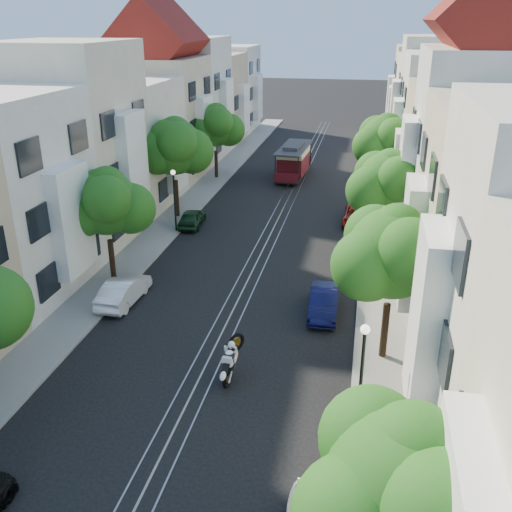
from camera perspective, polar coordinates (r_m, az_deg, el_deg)
The scene contains 24 objects.
ground at distance 42.89m, azimuth 2.64°, elevation 4.57°, with size 200.00×200.00×0.00m, color black.
sidewalk_east at distance 42.48m, azimuth 12.38°, elevation 3.96°, with size 2.50×80.00×0.12m, color gray.
sidewalk_west at distance 44.46m, azimuth -6.67°, elevation 5.18°, with size 2.50×80.00×0.12m, color gray.
rail_left at distance 42.97m, azimuth 1.91°, elevation 4.63°, with size 0.06×80.00×0.02m, color gray.
rail_slot at distance 42.89m, azimuth 2.64°, elevation 4.58°, with size 0.06×80.00×0.02m, color gray.
rail_right at distance 42.82m, azimuth 3.37°, elevation 4.54°, with size 0.06×80.00×0.02m, color gray.
lane_line at distance 42.89m, azimuth 2.64°, elevation 4.57°, with size 0.08×80.00×0.01m, color tan.
townhouses_east at distance 41.49m, azimuth 19.45°, elevation 10.11°, with size 7.75×72.00×12.00m.
townhouses_west at distance 44.77m, azimuth -12.77°, elevation 11.54°, with size 7.75×72.00×11.76m.
tree_e_a at distance 12.98m, azimuth 14.89°, elevation -21.89°, with size 4.72×3.87×6.27m.
tree_e_b at distance 23.02m, azimuth 13.61°, elevation 0.06°, with size 4.93×4.08×6.68m.
tree_e_c at distance 33.49m, azimuth 13.11°, elevation 6.98°, with size 4.84×3.99×6.52m.
tree_e_d at distance 44.14m, azimuth 12.90°, elevation 11.09°, with size 5.01×4.16×6.85m.
tree_w_b at distance 30.71m, azimuth -14.67°, elevation 5.02°, with size 4.72×3.87×6.27m.
tree_w_c at distance 40.38m, azimuth -8.14°, elevation 10.67°, with size 5.13×4.28×7.09m.
tree_w_d at distance 50.80m, azimuth -4.04°, elevation 12.76°, with size 4.84×3.99×6.52m.
lamp_east at distance 19.42m, azimuth 10.59°, elevation -10.49°, with size 0.32×0.32×4.16m.
lamp_west at distance 37.93m, azimuth -8.19°, elevation 6.41°, with size 0.32×0.32×4.16m.
sportbike_rider at distance 22.92m, azimuth -2.56°, elevation -10.17°, with size 0.63×2.12×1.66m.
cable_car at distance 51.94m, azimuth 3.79°, elevation 9.67°, with size 2.63×7.35×2.78m.
parked_car_e_mid at distance 27.89m, azimuth 6.77°, elevation -4.60°, with size 1.33×3.82×1.26m, color #0B0C38.
parked_car_e_far at distance 40.45m, azimuth 10.12°, elevation 3.97°, with size 1.93×4.19×1.16m, color maroon.
parked_car_w_mid at distance 29.53m, azimuth -13.09°, elevation -3.39°, with size 1.38×3.97×1.31m, color white.
parked_car_w_far at distance 39.64m, azimuth -6.41°, elevation 3.83°, with size 1.43×3.56×1.21m, color #13311B.
Camera 1 is at (5.94, -12.32, 13.36)m, focal length 40.00 mm.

